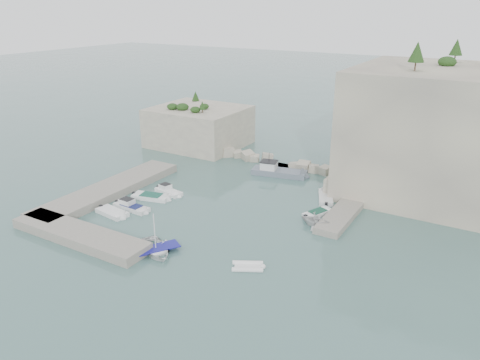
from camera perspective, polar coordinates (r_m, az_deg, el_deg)
The scene contains 21 objects.
ground at distance 58.09m, azimuth -3.02°, elevation -4.58°, with size 400.00×400.00×0.00m, color slate.
cliff_east at distance 68.86m, azimuth 24.51°, elevation 5.16°, with size 26.00×22.00×17.00m, color beige.
cliff_terrace at distance 67.94m, azimuth 14.75°, elevation -0.26°, with size 8.00×10.00×2.50m, color beige.
outcrop_west at distance 87.10m, azimuth -5.02°, elevation 6.52°, with size 16.00×14.00×7.00m, color beige.
quay_west at distance 67.41m, azimuth -15.67°, elevation -1.16°, with size 5.00×24.00×1.10m, color #9E9689.
quay_south at distance 55.66m, azimuth -19.00°, elevation -6.34°, with size 18.00×4.00×1.10m, color #9E9689.
ledge_east at distance 60.98m, azimuth 12.97°, elevation -3.42°, with size 3.00×16.00×0.80m, color #9E9689.
breakwater at distance 76.17m, azimuth 5.48°, elevation 2.20°, with size 28.00×3.00×1.40m, color beige.
motorboat_d at distance 61.79m, azimuth -13.06°, elevation -3.51°, with size 5.63×1.68×1.40m, color silver, non-canonical shape.
motorboat_e at distance 60.94m, azimuth -15.29°, elevation -4.08°, with size 4.84×1.98×0.70m, color white, non-canonical shape.
motorboat_b at distance 65.78m, azimuth -8.67°, elevation -1.67°, with size 4.72×1.54×1.40m, color white, non-canonical shape.
motorboat_c at distance 64.56m, azimuth -10.75°, elevation -2.24°, with size 5.59×2.03×0.70m, color white, non-canonical shape.
rowboat at distance 51.13m, azimuth -10.19°, elevation -8.67°, with size 3.94×5.51×1.14m, color white.
inflatable_dinghy at distance 47.65m, azimuth 0.94°, elevation -10.67°, with size 3.41×1.65×0.44m, color white, non-canonical shape.
tender_east_a at distance 56.61m, azimuth 9.14°, elevation -5.55°, with size 3.09×3.58×1.89m, color silver.
tender_east_b at distance 59.39m, azimuth 9.43°, elevation -4.26°, with size 4.46×1.52×0.70m, color white, non-canonical shape.
tender_east_c at distance 64.28m, azimuth 10.37°, elevation -2.32°, with size 5.55×1.79×0.70m, color silver, non-canonical shape.
tender_east_d at distance 65.00m, azimuth 12.24°, elevation -2.20°, with size 1.56×4.14×1.60m, color white.
work_boat at distance 72.30m, azimuth 4.79°, elevation 0.61°, with size 9.16×2.71×2.20m, color slate, non-canonical shape.
rowboat_mast at distance 49.89m, azimuth -10.39°, elevation -5.99°, with size 0.10×0.10×4.20m, color white.
vegetation at distance 69.29m, azimuth 21.53°, elevation 13.66°, with size 53.48×13.88×13.40m.
Camera 1 is at (29.24, -43.59, 24.87)m, focal length 35.00 mm.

